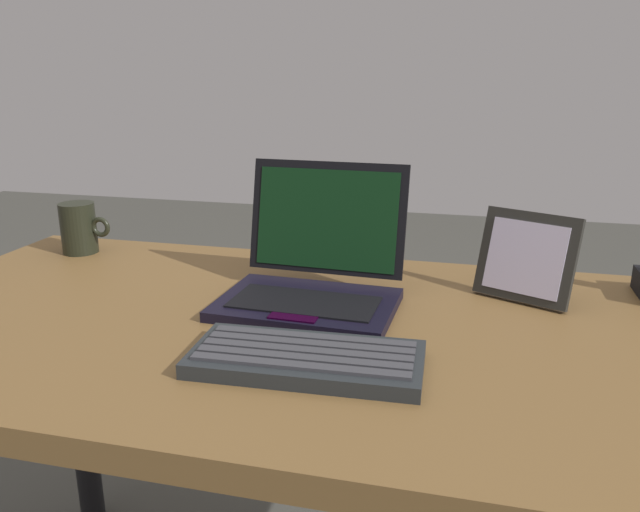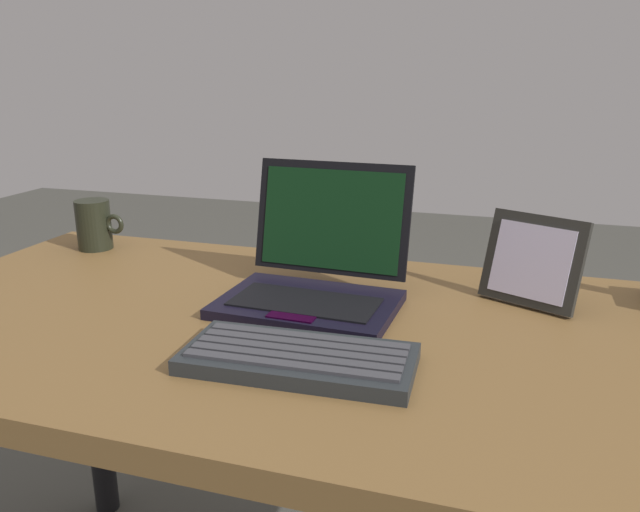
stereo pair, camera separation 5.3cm
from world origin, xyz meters
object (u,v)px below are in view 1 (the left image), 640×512
laptop_front (314,276)px  photo_frame (526,258)px  coffee_mug (79,228)px  external_keyboard (306,358)px

laptop_front → photo_frame: 0.35m
laptop_front → coffee_mug: bearing=163.2°
laptop_front → coffee_mug: size_ratio=2.63×
photo_frame → coffee_mug: 0.88m
photo_frame → coffee_mug: photo_frame is taller
external_keyboard → photo_frame: (0.29, 0.32, 0.06)m
laptop_front → coffee_mug: 0.57m
external_keyboard → coffee_mug: coffee_mug is taller
laptop_front → coffee_mug: laptop_front is taller
external_keyboard → photo_frame: bearing=48.3°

